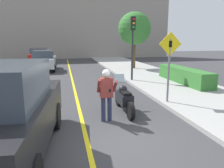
% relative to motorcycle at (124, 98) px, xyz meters
% --- Properties ---
extents(ground_plane, '(80.00, 80.00, 0.00)m').
position_rel_motorcycle_xyz_m(ground_plane, '(-0.95, -2.31, -0.49)').
color(ground_plane, '#38383A').
extents(sidewalk_curb, '(4.40, 44.00, 0.14)m').
position_rel_motorcycle_xyz_m(sidewalk_curb, '(3.85, 1.69, -0.42)').
color(sidewalk_curb, '#9E9E99').
rests_on(sidewalk_curb, ground).
extents(road_center_line, '(0.12, 36.00, 0.01)m').
position_rel_motorcycle_xyz_m(road_center_line, '(-1.55, 3.69, -0.49)').
color(road_center_line, yellow).
rests_on(road_center_line, ground).
extents(building_backdrop, '(28.00, 1.20, 9.92)m').
position_rel_motorcycle_xyz_m(building_backdrop, '(-0.95, 23.69, 4.47)').
color(building_backdrop, gray).
rests_on(building_backdrop, ground).
extents(motorcycle, '(0.62, 2.18, 1.28)m').
position_rel_motorcycle_xyz_m(motorcycle, '(0.00, 0.00, 0.00)').
color(motorcycle, black).
rests_on(motorcycle, ground).
extents(person_biker, '(0.59, 0.46, 1.66)m').
position_rel_motorcycle_xyz_m(person_biker, '(-0.78, -0.76, 0.52)').
color(person_biker, '#282D4C').
rests_on(person_biker, ground).
extents(suv_nearby, '(2.35, 4.88, 2.08)m').
position_rel_motorcycle_xyz_m(suv_nearby, '(-3.35, -2.42, 0.55)').
color(suv_nearby, black).
rests_on(suv_nearby, ground).
extents(crossing_sign, '(0.91, 0.08, 2.70)m').
position_rel_motorcycle_xyz_m(crossing_sign, '(1.90, 0.42, 1.27)').
color(crossing_sign, slate).
rests_on(crossing_sign, sidewalk_curb).
extents(traffic_light, '(0.26, 0.30, 3.71)m').
position_rel_motorcycle_xyz_m(traffic_light, '(1.99, 5.28, 2.23)').
color(traffic_light, '#2D2D30').
rests_on(traffic_light, sidewalk_curb).
extents(hedge_row, '(0.90, 4.60, 0.81)m').
position_rel_motorcycle_xyz_m(hedge_row, '(4.65, 3.92, 0.06)').
color(hedge_row, '#33702D').
rests_on(hedge_row, sidewalk_curb).
extents(street_tree, '(2.71, 2.71, 4.67)m').
position_rel_motorcycle_xyz_m(street_tree, '(3.84, 10.56, 2.95)').
color(street_tree, brown).
rests_on(street_tree, sidewalk_curb).
extents(parked_car_silver, '(1.88, 4.20, 1.68)m').
position_rel_motorcycle_xyz_m(parked_car_silver, '(-3.64, 11.85, 0.36)').
color(parked_car_silver, black).
rests_on(parked_car_silver, ground).
extents(parked_car_red, '(1.88, 4.20, 1.68)m').
position_rel_motorcycle_xyz_m(parked_car_red, '(-4.56, 17.46, 0.36)').
color(parked_car_red, black).
rests_on(parked_car_red, ground).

